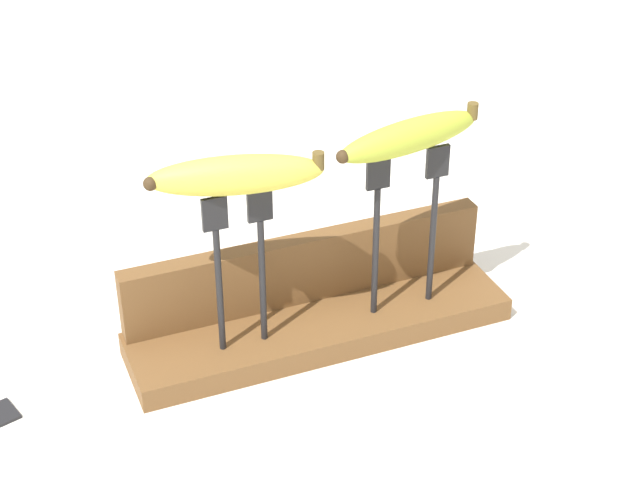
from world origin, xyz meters
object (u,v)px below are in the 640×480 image
object	(u,v)px
fork_stand_left	(240,257)
fork_fallen_near	(276,296)
fork_stand_right	(406,217)
banana_raised_left	(236,175)
banana_raised_right	(410,136)

from	to	relation	value
fork_stand_left	fork_fallen_near	bearing A→B (deg)	54.30
fork_stand_right	fork_fallen_near	distance (m)	0.21
banana_raised_left	fork_stand_left	bearing A→B (deg)	-12.94
fork_stand_left	fork_fallen_near	distance (m)	0.18
banana_raised_left	fork_fallen_near	world-z (taller)	banana_raised_left
banana_raised_left	banana_raised_right	xyz separation A→B (m)	(0.19, -0.00, 0.01)
fork_stand_right	fork_fallen_near	size ratio (longest dim) A/B	1.45
fork_stand_left	fork_stand_right	size ratio (longest dim) A/B	0.95
banana_raised_right	fork_fallen_near	xyz separation A→B (m)	(-0.11, 0.10, -0.23)
fork_stand_left	fork_fallen_near	world-z (taller)	fork_stand_left
banana_raised_left	banana_raised_right	world-z (taller)	banana_raised_right
fork_stand_left	banana_raised_right	xyz separation A→B (m)	(0.19, -0.00, 0.10)
banana_raised_right	fork_fallen_near	distance (m)	0.28
fork_stand_right	banana_raised_right	size ratio (longest dim) A/B	1.07
fork_stand_left	banana_raised_left	distance (m)	0.09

